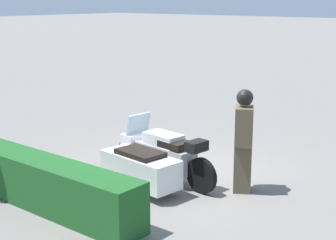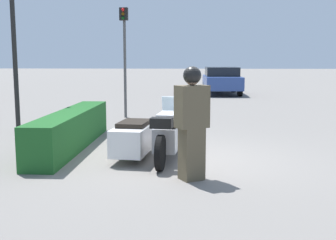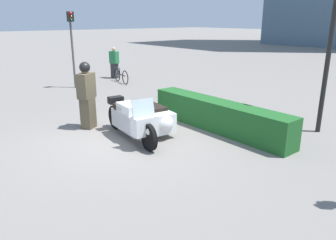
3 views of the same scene
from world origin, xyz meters
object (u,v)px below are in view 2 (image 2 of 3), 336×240
Objects in this scene: police_motorcycle at (152,134)px; traffic_light_near at (124,47)px; parked_car_background at (222,80)px; officer_rider at (192,121)px; hedge_bush_curbside at (72,129)px.

traffic_light_near is (5.64, 1.40, 1.86)m from police_motorcycle.
parked_car_background is at bearing 167.61° from traffic_light_near.
officer_rider reaches higher than hedge_bush_curbside.
traffic_light_near is at bearing 166.42° from officer_rider.
officer_rider is 0.41× the size of parked_car_background.
parked_car_background is at bearing -16.48° from hedge_bush_curbside.
police_motorcycle is 1.39× the size of officer_rider.
police_motorcycle is at bearing 176.90° from officer_rider.
hedge_bush_curbside is 15.16m from parked_car_background.
parked_car_background is (15.38, -2.47, 0.33)m from police_motorcycle.
parked_car_background is at bearing 143.78° from officer_rider.
traffic_light_near is 0.81× the size of parked_car_background.
officer_rider is at bearing -132.05° from hedge_bush_curbside.
traffic_light_near is at bearing 20.65° from police_motorcycle.
police_motorcycle is 0.71× the size of traffic_light_near.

